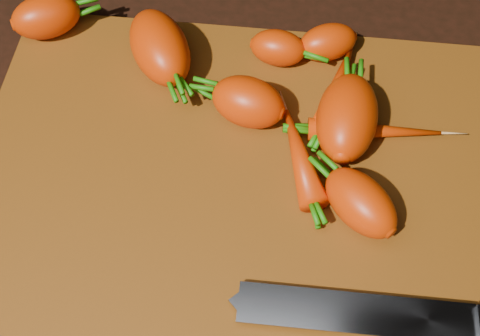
# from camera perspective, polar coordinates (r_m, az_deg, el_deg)

# --- Properties ---
(ground) EXTENTS (2.00, 2.00, 0.01)m
(ground) POSITION_cam_1_polar(r_m,az_deg,el_deg) (0.62, -0.10, -2.52)
(ground) COLOR black
(cutting_board) EXTENTS (0.50, 0.40, 0.01)m
(cutting_board) POSITION_cam_1_polar(r_m,az_deg,el_deg) (0.61, -0.10, -2.00)
(cutting_board) COLOR #88450D
(cutting_board) RESTS_ON ground
(carrot_0) EXTENTS (0.08, 0.07, 0.05)m
(carrot_0) POSITION_cam_1_polar(r_m,az_deg,el_deg) (0.74, -16.22, 12.31)
(carrot_0) COLOR red
(carrot_0) RESTS_ON cutting_board
(carrot_1) EXTENTS (0.08, 0.07, 0.05)m
(carrot_1) POSITION_cam_1_polar(r_m,az_deg,el_deg) (0.63, 0.69, 5.65)
(carrot_1) COLOR red
(carrot_1) RESTS_ON cutting_board
(carrot_2) EXTENTS (0.09, 0.11, 0.06)m
(carrot_2) POSITION_cam_1_polar(r_m,az_deg,el_deg) (0.68, -6.86, 10.18)
(carrot_2) COLOR red
(carrot_2) RESTS_ON cutting_board
(carrot_3) EXTENTS (0.06, 0.10, 0.06)m
(carrot_3) POSITION_cam_1_polar(r_m,az_deg,el_deg) (0.62, 9.12, 4.26)
(carrot_3) COLOR red
(carrot_3) RESTS_ON cutting_board
(carrot_4) EXTENTS (0.07, 0.06, 0.04)m
(carrot_4) POSITION_cam_1_polar(r_m,az_deg,el_deg) (0.69, 7.50, 10.60)
(carrot_4) COLOR red
(carrot_4) RESTS_ON cutting_board
(carrot_5) EXTENTS (0.06, 0.04, 0.04)m
(carrot_5) POSITION_cam_1_polar(r_m,az_deg,el_deg) (0.68, 3.26, 10.20)
(carrot_5) COLOR red
(carrot_5) RESTS_ON cutting_board
(carrot_6) EXTENTS (0.08, 0.09, 0.04)m
(carrot_6) POSITION_cam_1_polar(r_m,az_deg,el_deg) (0.58, 10.26, -2.93)
(carrot_6) COLOR red
(carrot_6) RESTS_ON cutting_board
(carrot_7) EXTENTS (0.05, 0.11, 0.02)m
(carrot_7) POSITION_cam_1_polar(r_m,az_deg,el_deg) (0.67, 8.23, 6.81)
(carrot_7) COLOR red
(carrot_7) RESTS_ON cutting_board
(carrot_8) EXTENTS (0.13, 0.03, 0.02)m
(carrot_8) POSITION_cam_1_polar(r_m,az_deg,el_deg) (0.64, 11.40, 3.12)
(carrot_8) COLOR red
(carrot_8) RESTS_ON cutting_board
(carrot_9) EXTENTS (0.06, 0.11, 0.03)m
(carrot_9) POSITION_cam_1_polar(r_m,az_deg,el_deg) (0.61, 5.12, 1.05)
(carrot_9) COLOR red
(carrot_9) RESTS_ON cutting_board
(knife) EXTENTS (0.31, 0.04, 0.02)m
(knife) POSITION_cam_1_polar(r_m,az_deg,el_deg) (0.56, 11.88, -12.21)
(knife) COLOR gray
(knife) RESTS_ON cutting_board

